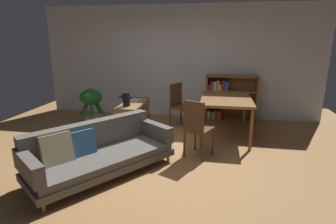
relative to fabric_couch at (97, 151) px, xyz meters
The scene contains 11 objects.
ground_plane 0.98m from the fabric_couch, 36.46° to the left, with size 8.16×8.16×0.00m, color #9E7042.
back_wall_panel 3.48m from the fabric_couch, 77.19° to the left, with size 6.80×0.10×2.70m, color silver.
fabric_couch is the anchor object (origin of this frame).
media_console 1.79m from the fabric_couch, 90.24° to the left, with size 0.43×1.13×0.63m.
open_laptop 2.07m from the fabric_couch, 93.37° to the left, with size 0.48×0.38×0.09m.
desk_speaker 1.59m from the fabric_couch, 91.96° to the left, with size 0.14×0.14×0.27m.
potted_floor_plant 2.33m from the fabric_couch, 117.13° to the left, with size 0.60×0.48×0.87m.
dining_table 2.64m from the fabric_couch, 44.07° to the left, with size 0.96×1.32×0.81m.
dining_chair_near 1.60m from the fabric_couch, 28.87° to the left, with size 0.51×0.52×0.98m.
dining_chair_far 2.52m from the fabric_couch, 68.93° to the left, with size 0.60×0.61×0.97m.
bookshelf 3.63m from the fabric_couch, 57.60° to the left, with size 1.18×0.31×1.09m.
Camera 1 is at (0.91, -3.94, 1.92)m, focal length 28.77 mm.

